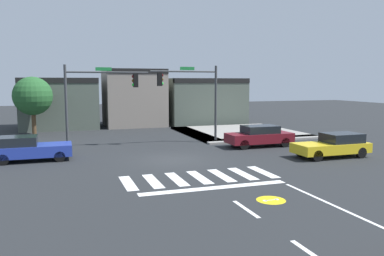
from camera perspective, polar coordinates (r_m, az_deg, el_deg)
ground_plane at (r=23.19m, az=-2.68°, el=-4.67°), size 120.00×120.00×0.00m
crosswalk_near at (r=19.01m, az=1.10°, el=-7.22°), size 7.45×2.69×0.01m
lane_markings at (r=13.59m, az=16.13°, el=-13.28°), size 6.80×18.75×0.01m
bike_detector_marking at (r=15.77m, az=11.51°, el=-10.32°), size 1.15×1.15×0.01m
curb_corner_northeast at (r=34.86m, az=6.50°, el=-0.71°), size 10.00×10.60×0.15m
storefront_row at (r=41.91m, az=-7.62°, el=4.05°), size 23.09×7.03×5.89m
traffic_signal_northeast at (r=28.87m, az=-0.01°, el=5.62°), size 5.13×0.32×5.80m
traffic_signal_northwest at (r=27.75m, az=-13.63°, el=5.32°), size 5.75×0.32×5.75m
car_maroon at (r=28.10m, az=9.86°, el=-1.13°), size 4.70×1.86×1.51m
car_blue at (r=24.62m, az=-22.76°, el=-2.78°), size 4.38×1.92×1.47m
car_yellow at (r=25.41m, az=20.07°, el=-2.37°), size 4.64×1.89×1.46m
roadside_tree at (r=35.94m, az=-22.33°, el=4.34°), size 3.29×3.29×5.05m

